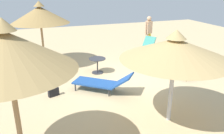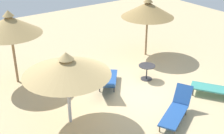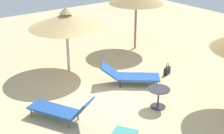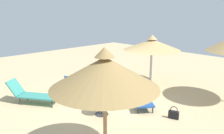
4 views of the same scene
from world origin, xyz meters
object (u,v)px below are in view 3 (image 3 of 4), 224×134
Objects in this scene: parasol_umbrella_near_right at (66,20)px; lounge_chair_front at (62,109)px; lounge_chair_far_left at (129,75)px; handbag at (167,71)px; side_table_round at (159,95)px.

parasol_umbrella_near_right reaches higher than lounge_chair_front.
handbag is (-1.60, 0.21, -0.18)m from lounge_chair_far_left.
parasol_umbrella_near_right is 4.03m from handbag.
parasol_umbrella_near_right is at bearing -63.13° from lounge_chair_far_left.
handbag is 0.66× the size of side_table_round.
lounge_chair_front is at bearing 57.82° from parasol_umbrella_near_right.
handbag is at bearing 138.49° from parasol_umbrella_near_right.
lounge_chair_front is (1.81, 2.88, -1.58)m from parasol_umbrella_near_right.
lounge_chair_far_left is (-1.11, 2.19, -1.60)m from parasol_umbrella_near_right.
side_table_round is at bearing 101.86° from parasol_umbrella_near_right.
side_table_round is at bearing 158.98° from lounge_chair_front.
lounge_chair_front reaches higher than lounge_chair_far_left.
parasol_umbrella_near_right reaches higher than side_table_round.
parasol_umbrella_near_right reaches higher than handbag.
side_table_round is (-2.63, 1.01, 0.06)m from lounge_chair_front.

